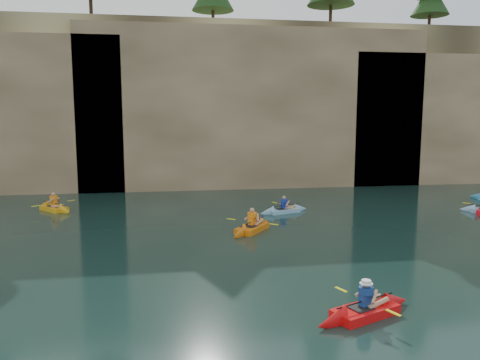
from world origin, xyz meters
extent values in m
plane|color=black|center=(0.00, 0.00, 0.00)|extent=(160.00, 160.00, 0.00)
cube|color=tan|center=(0.00, 30.00, 6.00)|extent=(70.00, 16.00, 12.00)
cube|color=tan|center=(2.00, 22.60, 5.70)|extent=(24.00, 2.40, 11.40)
cube|color=black|center=(-4.00, 21.95, 1.60)|extent=(3.50, 1.00, 3.20)
cube|color=black|center=(10.00, 21.95, 2.25)|extent=(5.00, 1.00, 4.50)
cube|color=red|center=(0.78, 0.73, 0.14)|extent=(2.58, 1.68, 0.28)
cone|color=red|center=(1.86, 1.19, 0.14)|extent=(1.09, 1.02, 0.74)
cone|color=red|center=(-0.29, 0.28, 0.14)|extent=(1.09, 1.02, 0.74)
cube|color=black|center=(0.65, 0.68, 0.25)|extent=(0.69, 0.64, 0.04)
cube|color=navy|center=(0.78, 0.73, 0.52)|extent=(0.37, 0.32, 0.47)
sphere|color=tan|center=(0.78, 0.73, 0.86)|extent=(0.20, 0.20, 0.20)
cylinder|color=black|center=(0.78, 0.73, 0.42)|extent=(1.83, 0.80, 0.04)
cube|color=#FAFB15|center=(0.44, 1.55, 0.42)|extent=(0.24, 0.42, 0.02)
cube|color=#FAFB15|center=(1.13, -0.08, 0.42)|extent=(0.24, 0.42, 0.02)
cylinder|color=white|center=(0.78, 0.73, 0.90)|extent=(0.34, 0.34, 0.09)
cube|color=orange|center=(-0.51, 9.88, 0.14)|extent=(2.22, 2.58, 0.29)
cone|color=orange|center=(0.23, 10.87, 0.14)|extent=(1.18, 1.21, 0.78)
cone|color=orange|center=(-1.25, 8.90, 0.14)|extent=(1.18, 1.21, 0.78)
cube|color=black|center=(-0.60, 9.76, 0.26)|extent=(0.72, 0.73, 0.04)
cube|color=orange|center=(-0.51, 9.88, 0.56)|extent=(0.40, 0.42, 0.52)
sphere|color=tan|center=(-0.51, 9.88, 0.94)|extent=(0.22, 0.22, 0.22)
cylinder|color=black|center=(-0.51, 9.88, 0.43)|extent=(1.42, 1.87, 0.04)
cube|color=#FAFB15|center=(-1.35, 10.52, 0.43)|extent=(0.38, 0.32, 0.02)
cube|color=#FAFB15|center=(0.33, 9.25, 0.43)|extent=(0.38, 0.32, 0.02)
cone|color=#8EBDEE|center=(11.65, 12.36, 0.12)|extent=(1.01, 1.01, 0.67)
cube|color=#FAFB15|center=(11.69, 12.47, 0.41)|extent=(0.36, 0.35, 0.02)
cube|color=orange|center=(-10.25, 15.86, 0.14)|extent=(2.14, 2.27, 0.28)
cone|color=orange|center=(-9.52, 15.04, 0.14)|extent=(1.11, 1.12, 0.75)
cone|color=orange|center=(-10.98, 16.69, 0.14)|extent=(1.11, 1.12, 0.75)
cube|color=black|center=(-10.35, 15.98, 0.25)|extent=(0.72, 0.72, 0.04)
cube|color=orange|center=(-10.25, 15.86, 0.54)|extent=(0.39, 0.40, 0.50)
sphere|color=tan|center=(-10.25, 15.86, 0.90)|extent=(0.21, 0.21, 0.21)
cylinder|color=black|center=(-10.25, 15.86, 0.42)|extent=(1.50, 1.69, 0.04)
cube|color=#FAFB15|center=(-9.49, 16.54, 0.42)|extent=(0.37, 0.34, 0.02)
cube|color=#FAFB15|center=(-11.01, 15.19, 0.42)|extent=(0.37, 0.34, 0.02)
cube|color=#82B5DA|center=(1.85, 13.50, 0.12)|extent=(2.37, 1.44, 0.25)
cone|color=#82B5DA|center=(2.85, 13.86, 0.12)|extent=(0.98, 0.91, 0.68)
cone|color=#82B5DA|center=(0.85, 13.13, 0.12)|extent=(0.98, 0.91, 0.68)
cube|color=black|center=(1.71, 13.44, 0.22)|extent=(0.66, 0.58, 0.04)
cube|color=navy|center=(1.85, 13.50, 0.48)|extent=(0.36, 0.29, 0.45)
sphere|color=tan|center=(1.85, 13.50, 0.80)|extent=(0.19, 0.19, 0.19)
cylinder|color=black|center=(1.85, 13.50, 0.39)|extent=(1.89, 0.72, 0.04)
cube|color=#FAFB15|center=(1.54, 14.34, 0.39)|extent=(0.22, 0.42, 0.02)
cube|color=#FAFB15|center=(2.16, 12.65, 0.39)|extent=(0.22, 0.42, 0.02)
cone|color=#3FA0D6|center=(14.65, 15.79, 0.14)|extent=(1.08, 1.17, 0.74)
camera|label=1|loc=(-4.14, -10.04, 5.14)|focal=35.00mm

